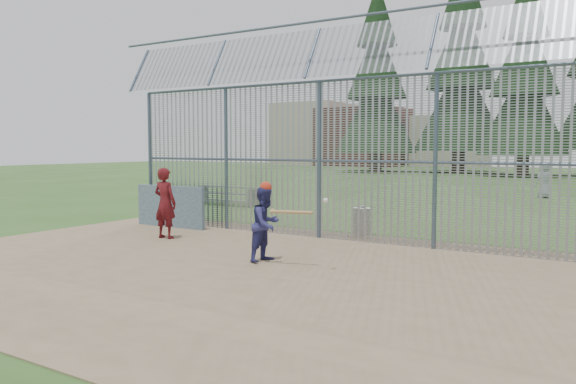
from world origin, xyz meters
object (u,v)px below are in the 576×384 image
Objects in this scene: onlooker at (165,203)px; batter at (266,224)px; dugout_wall at (170,206)px; trash_can at (363,221)px; bleacher at (227,194)px.

batter is at bearing 163.00° from onlooker.
batter reaches higher than dugout_wall.
dugout_wall is 5.61m from trash_can.
onlooker is at bearing 80.92° from batter.
dugout_wall is 5.74m from batter.
onlooker is 2.20× the size of trash_can.
onlooker is 8.59m from bleacher.
trash_can is at bearing 16.72° from dugout_wall.
dugout_wall is at bearing -66.15° from bleacher.
dugout_wall is at bearing -51.67° from onlooker.
onlooker is (1.33, -1.57, 0.30)m from dugout_wall.
trash_can is (4.05, 3.18, -0.54)m from onlooker.
bleacher is at bearing 48.14° from batter.
batter reaches higher than trash_can.
batter is at bearing -47.89° from bleacher.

